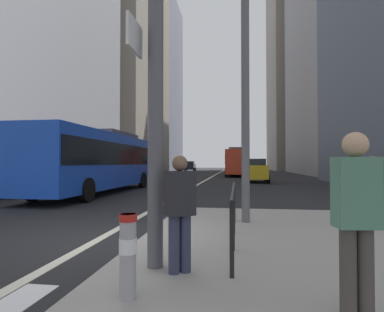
% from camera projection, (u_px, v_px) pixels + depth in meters
% --- Properties ---
extents(ground_plane, '(160.00, 160.00, 0.00)m').
position_uv_depth(ground_plane, '(202.00, 182.00, 26.38)').
color(ground_plane, black).
extents(lane_centre_line, '(0.20, 80.00, 0.01)m').
position_uv_depth(lane_centre_line, '(212.00, 177.00, 36.28)').
color(lane_centre_line, beige).
rests_on(lane_centre_line, ground).
extents(office_tower_left_mid, '(13.84, 18.92, 36.78)m').
position_uv_depth(office_tower_left_mid, '(112.00, 53.00, 48.39)').
color(office_tower_left_mid, gray).
rests_on(office_tower_left_mid, ground).
extents(office_tower_left_far, '(11.18, 16.93, 37.93)m').
position_uv_depth(office_tower_left_far, '(152.00, 86.00, 71.25)').
color(office_tower_left_far, slate).
rests_on(office_tower_left_far, ground).
extents(office_tower_right_mid, '(10.51, 23.67, 49.25)m').
position_uv_depth(office_tower_right_mid, '(334.00, 6.00, 46.45)').
color(office_tower_right_mid, '#9E9EA3').
rests_on(office_tower_right_mid, ground).
extents(office_tower_right_far, '(13.08, 20.49, 54.45)m').
position_uv_depth(office_tower_right_far, '(300.00, 48.00, 70.91)').
color(office_tower_right_far, gray).
rests_on(office_tower_right_far, ground).
extents(city_bus_blue_oncoming, '(2.73, 11.93, 3.40)m').
position_uv_depth(city_bus_blue_oncoming, '(100.00, 159.00, 16.95)').
color(city_bus_blue_oncoming, blue).
rests_on(city_bus_blue_oncoming, ground).
extents(city_bus_red_receding, '(2.72, 11.03, 3.40)m').
position_uv_depth(city_bus_red_receding, '(237.00, 161.00, 39.37)').
color(city_bus_red_receding, red).
rests_on(city_bus_red_receding, ground).
extents(city_bus_red_distant, '(2.94, 11.59, 3.40)m').
position_uv_depth(city_bus_red_distant, '(235.00, 162.00, 56.47)').
color(city_bus_red_distant, '#198456').
rests_on(city_bus_red_distant, ground).
extents(car_oncoming_mid, '(2.13, 4.31, 1.94)m').
position_uv_depth(car_oncoming_mid, '(190.00, 166.00, 63.34)').
color(car_oncoming_mid, '#232838').
rests_on(car_oncoming_mid, ground).
extents(car_receding_near, '(2.08, 4.39, 1.94)m').
position_uv_depth(car_receding_near, '(256.00, 170.00, 26.39)').
color(car_receding_near, gold).
rests_on(car_receding_near, ground).
extents(street_lamp_post, '(5.50, 0.32, 8.00)m').
position_uv_depth(street_lamp_post, '(245.00, 16.00, 7.92)').
color(street_lamp_post, '#56565B').
rests_on(street_lamp_post, median_island).
extents(bollard_left, '(0.20, 0.20, 0.90)m').
position_uv_depth(bollard_left, '(128.00, 251.00, 3.42)').
color(bollard_left, '#99999E').
rests_on(bollard_left, median_island).
extents(pedestrian_railing, '(0.06, 3.88, 0.98)m').
position_uv_depth(pedestrian_railing, '(233.00, 203.00, 5.92)').
color(pedestrian_railing, black).
rests_on(pedestrian_railing, median_island).
extents(pedestrian_waiting, '(0.44, 0.37, 1.63)m').
position_uv_depth(pedestrian_waiting, '(373.00, 187.00, 7.33)').
color(pedestrian_waiting, black).
rests_on(pedestrian_waiting, median_island).
extents(pedestrian_walking, '(0.41, 0.29, 1.75)m').
position_uv_depth(pedestrian_walking, '(356.00, 215.00, 2.95)').
color(pedestrian_walking, '#423D38').
rests_on(pedestrian_walking, median_island).
extents(pedestrian_far, '(0.45, 0.40, 1.56)m').
position_uv_depth(pedestrian_far, '(180.00, 208.00, 4.22)').
color(pedestrian_far, '#2D334C').
rests_on(pedestrian_far, median_island).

